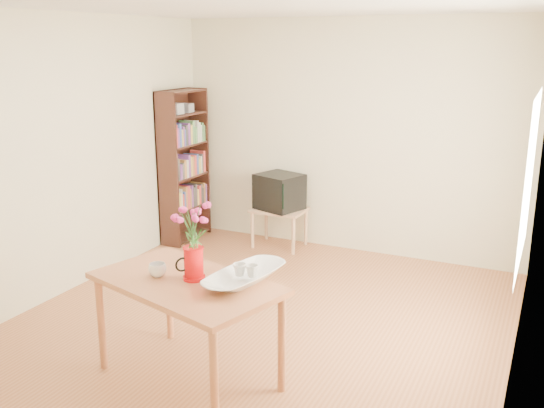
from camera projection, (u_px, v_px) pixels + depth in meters
The scene contains 11 objects.
room at pixel (259, 176), 4.78m from camera, with size 4.50×4.50×4.50m.
table at pixel (187, 293), 4.16m from camera, with size 1.46×1.08×0.75m.
tv_stand at pixel (279, 215), 7.04m from camera, with size 0.60×0.45×0.46m.
bookshelf at pixel (184, 171), 7.20m from camera, with size 0.28×0.70×1.80m.
pitcher at pixel (194, 265), 4.14m from camera, with size 0.16×0.20×0.24m.
flowers at pixel (192, 222), 4.06m from camera, with size 0.27×0.27×0.38m, color #E43593, non-canonical shape.
mug at pixel (157, 270), 4.20m from camera, with size 0.12×0.12×0.10m, color white.
bowl at pixel (245, 251), 4.07m from camera, with size 0.47×0.47×0.44m, color white.
teacup_a at pixel (239, 256), 4.10m from camera, with size 0.08×0.08×0.07m, color white.
teacup_b at pixel (252, 257), 4.08m from camera, with size 0.08×0.08×0.07m, color white.
television at pixel (280, 191), 6.98m from camera, with size 0.58×0.56×0.41m.
Camera 1 is at (2.13, -4.18, 2.33)m, focal length 40.00 mm.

